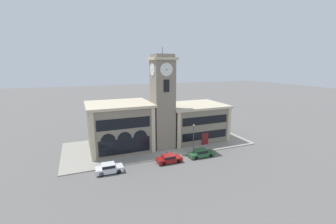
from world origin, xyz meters
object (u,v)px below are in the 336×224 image
at_px(parked_car_far, 201,153).
at_px(bollard, 167,154).
at_px(street_lamp, 194,134).
at_px(parked_car_mid, 169,158).
at_px(parked_car_near, 109,168).

relative_size(parked_car_far, bollard, 4.35).
bearing_deg(street_lamp, bollard, -177.50).
bearing_deg(bollard, parked_car_far, -17.50).
bearing_deg(parked_car_far, street_lamp, 103.58).
height_order(parked_car_mid, bollard, parked_car_mid).
relative_size(parked_car_mid, bollard, 3.93).
distance_m(parked_car_near, parked_car_mid, 9.78).
xyz_separation_m(parked_car_near, bollard, (10.14, 1.82, -0.10)).
distance_m(street_lamp, bollard, 6.13).
height_order(parked_car_far, bollard, parked_car_far).
xyz_separation_m(parked_car_mid, bollard, (0.36, 1.82, -0.02)).
height_order(parked_car_near, parked_car_far, parked_car_near).
bearing_deg(bollard, parked_car_mid, -101.21).
bearing_deg(parked_car_mid, parked_car_near, -179.24).
height_order(parked_car_near, street_lamp, street_lamp).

